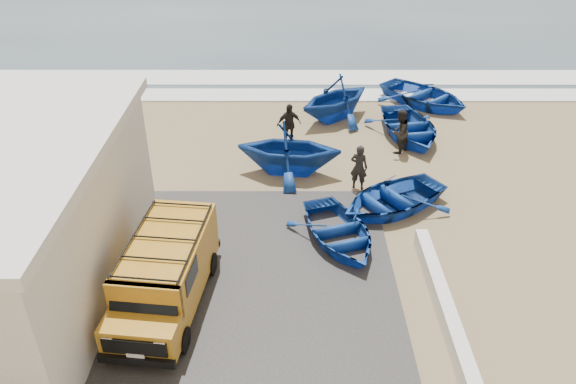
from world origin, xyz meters
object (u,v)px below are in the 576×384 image
object	(u,v)px
boat_near_right	(392,198)
fisherman_back	(289,124)
fisherman_middle	(400,132)
boat_far_left	(335,98)
fisherman_front	(359,167)
boat_near_left	(339,232)
boat_mid_left	(289,148)
parapet	(444,306)
van	(166,271)
boat_far_right	(424,95)
boat_mid_right	(409,127)

from	to	relation	value
boat_near_right	fisherman_back	xyz separation A→B (m)	(-3.38, 4.81, 0.45)
fisherman_middle	boat_far_left	bearing A→B (deg)	-101.11
fisherman_front	boat_near_left	bearing A→B (deg)	92.96
fisherman_back	boat_mid_left	bearing A→B (deg)	-108.30
boat_far_left	fisherman_back	xyz separation A→B (m)	(-2.02, -2.50, -0.13)
boat_near_left	boat_mid_left	xyz separation A→B (m)	(-1.50, 4.32, 0.62)
fisherman_front	boat_near_right	bearing A→B (deg)	144.89
parapet	van	size ratio (longest dim) A/B	1.27
boat_far_left	fisherman_middle	bearing A→B (deg)	-5.88
van	boat_far_right	bearing A→B (deg)	61.51
boat_near_right	boat_far_left	bearing A→B (deg)	158.03
boat_near_right	fisherman_middle	bearing A→B (deg)	135.01
fisherman_back	boat_near_right	bearing A→B (deg)	-73.18
boat_near_left	boat_far_right	bearing A→B (deg)	47.11
van	boat_near_left	size ratio (longest dim) A/B	1.31
boat_mid_right	fisherman_front	size ratio (longest dim) A/B	2.55
boat_far_right	fisherman_back	xyz separation A→B (m)	(-6.29, -4.09, 0.40)
fisherman_front	boat_mid_right	bearing A→B (deg)	-102.53
boat_mid_left	boat_far_right	xyz separation A→B (m)	(6.29, 6.44, -0.53)
boat_far_right	fisherman_front	bearing A→B (deg)	-159.68
boat_near_left	fisherman_back	distance (m)	6.86
boat_near_left	fisherman_middle	distance (m)	6.62
boat_near_left	boat_mid_left	distance (m)	4.62
fisherman_front	van	bearing A→B (deg)	65.51
parapet	boat_mid_left	size ratio (longest dim) A/B	1.59
parapet	boat_far_right	size ratio (longest dim) A/B	1.36
van	boat_far_left	distance (m)	12.92
boat_mid_left	fisherman_middle	distance (m)	4.60
van	fisherman_back	size ratio (longest dim) A/B	2.75
boat_far_left	boat_far_right	distance (m)	4.58
van	boat_far_left	bearing A→B (deg)	73.03
boat_near_left	boat_near_right	bearing A→B (deg)	25.79
boat_mid_right	fisherman_front	distance (m)	4.85
fisherman_middle	parapet	bearing A→B (deg)	41.39
boat_mid_left	boat_mid_right	bearing A→B (deg)	-51.56
boat_mid_left	fisherman_front	bearing A→B (deg)	-107.68
boat_near_left	boat_mid_left	bearing A→B (deg)	90.24
boat_mid_right	boat_far_left	size ratio (longest dim) A/B	1.13
boat_mid_right	boat_far_right	size ratio (longest dim) A/B	0.96
boat_far_left	fisherman_middle	size ratio (longest dim) A/B	2.14
boat_mid_right	boat_far_right	world-z (taller)	boat_far_right
boat_mid_right	van	bearing A→B (deg)	-138.30
boat_mid_left	boat_mid_right	world-z (taller)	boat_mid_left
boat_near_left	boat_far_right	world-z (taller)	boat_far_right
boat_mid_right	boat_near_left	bearing A→B (deg)	-124.51
boat_mid_left	parapet	bearing A→B (deg)	-144.77
boat_far_left	boat_mid_right	bearing A→B (deg)	16.40
parapet	boat_near_right	size ratio (longest dim) A/B	1.52
boat_near_left	boat_far_left	xyz separation A→B (m)	(0.52, 9.18, 0.62)
boat_far_right	fisherman_front	distance (m)	8.51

